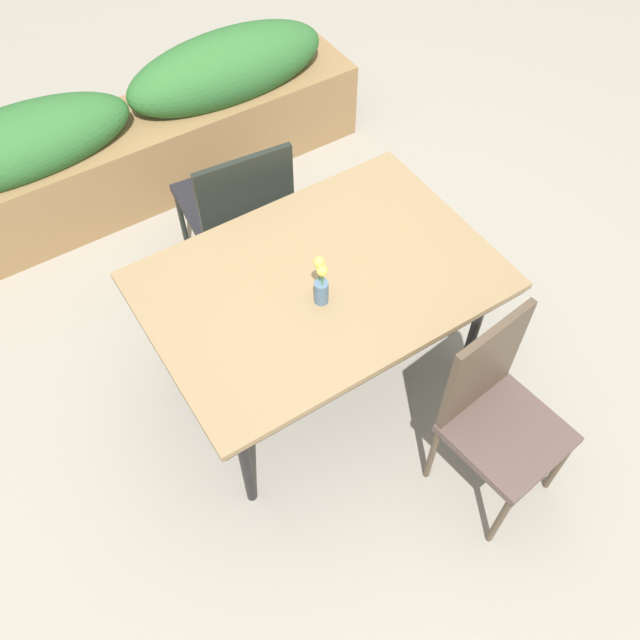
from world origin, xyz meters
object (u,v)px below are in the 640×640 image
at_px(dining_table, 320,286).
at_px(chair_far_side, 238,203).
at_px(chair_near_right, 497,409).
at_px(planter_box, 138,136).
at_px(flower_vase, 321,284).

distance_m(dining_table, chair_far_side, 0.79).
relative_size(chair_far_side, chair_near_right, 0.94).
xyz_separation_m(dining_table, planter_box, (-0.14, 1.69, -0.30)).
height_order(chair_far_side, flower_vase, flower_vase).
bearing_deg(chair_near_right, flower_vase, -68.64).
bearing_deg(flower_vase, chair_near_right, -61.78).
distance_m(dining_table, flower_vase, 0.19).
height_order(dining_table, flower_vase, flower_vase).
distance_m(chair_far_side, planter_box, 0.94).
xyz_separation_m(dining_table, flower_vase, (-0.06, -0.10, 0.15)).
xyz_separation_m(chair_far_side, planter_box, (-0.16, 0.92, -0.13)).
bearing_deg(chair_far_side, flower_vase, -89.51).
relative_size(dining_table, chair_far_side, 1.59).
xyz_separation_m(chair_far_side, flower_vase, (-0.08, -0.88, 0.32)).
relative_size(chair_far_side, planter_box, 0.33).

